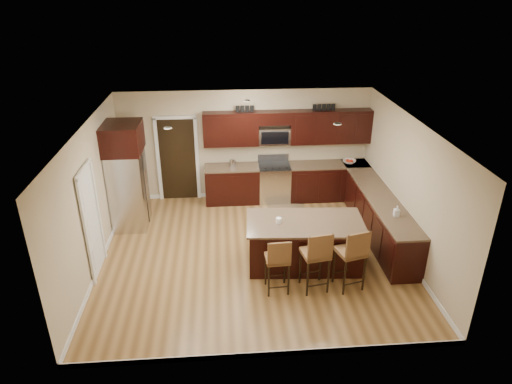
{
  "coord_description": "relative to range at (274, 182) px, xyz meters",
  "views": [
    {
      "loc": [
        -0.57,
        -7.73,
        5.06
      ],
      "look_at": [
        0.07,
        0.4,
        1.2
      ],
      "focal_mm": 32.0,
      "sensor_mm": 36.0,
      "label": 1
    }
  ],
  "objects": [
    {
      "name": "pantry_door",
      "position": [
        -3.66,
        -2.75,
        0.55
      ],
      "size": [
        0.03,
        0.8,
        2.04
      ],
      "primitive_type": "cube",
      "color": "white",
      "rests_on": "floor"
    },
    {
      "name": "range",
      "position": [
        0.0,
        0.0,
        0.0
      ],
      "size": [
        0.76,
        0.64,
        1.11
      ],
      "color": "silver",
      "rests_on": "floor"
    },
    {
      "name": "floor",
      "position": [
        -0.68,
        -2.45,
        -0.47
      ],
      "size": [
        6.0,
        6.0,
        0.0
      ],
      "primitive_type": "plane",
      "color": "olive",
      "rests_on": "ground"
    },
    {
      "name": "doorway",
      "position": [
        -2.33,
        0.28,
        0.56
      ],
      "size": [
        0.85,
        0.03,
        2.06
      ],
      "primitive_type": "cube",
      "color": "black",
      "rests_on": "floor"
    },
    {
      "name": "base_cabinets",
      "position": [
        1.22,
        -1.01,
        -0.01
      ],
      "size": [
        4.02,
        3.96,
        0.92
      ],
      "color": "black",
      "rests_on": "floor"
    },
    {
      "name": "soap_bottle",
      "position": [
        2.02,
        -2.75,
        0.56
      ],
      "size": [
        0.1,
        0.1,
        0.21
      ],
      "primitive_type": "imported",
      "rotation": [
        0.0,
        0.0,
        -0.06
      ],
      "color": "#B2B2B2",
      "rests_on": "base_cabinets"
    },
    {
      "name": "ceiling",
      "position": [
        -0.68,
        -2.45,
        2.23
      ],
      "size": [
        6.0,
        6.0,
        0.0
      ],
      "primitive_type": "plane",
      "rotation": [
        3.14,
        0.0,
        0.0
      ],
      "color": "silver",
      "rests_on": "wall_back"
    },
    {
      "name": "upper_cabinets",
      "position": [
        0.36,
        0.13,
        1.37
      ],
      "size": [
        4.0,
        0.33,
        0.8
      ],
      "color": "black",
      "rests_on": "wall_back"
    },
    {
      "name": "letter_decor",
      "position": [
        0.22,
        0.13,
        1.82
      ],
      "size": [
        2.2,
        0.03,
        0.15
      ],
      "primitive_type": null,
      "color": "black",
      "rests_on": "upper_cabinets"
    },
    {
      "name": "wall_back",
      "position": [
        -0.68,
        0.3,
        0.88
      ],
      "size": [
        6.0,
        0.0,
        6.0
      ],
      "primitive_type": "plane",
      "rotation": [
        1.57,
        0.0,
        0.0
      ],
      "color": "#C0AF8B",
      "rests_on": "floor"
    },
    {
      "name": "wall_right",
      "position": [
        2.32,
        -2.45,
        0.88
      ],
      "size": [
        0.0,
        5.5,
        5.5
      ],
      "primitive_type": "plane",
      "rotation": [
        1.57,
        0.0,
        -1.57
      ],
      "color": "#C0AF8B",
      "rests_on": "floor"
    },
    {
      "name": "floor_mat",
      "position": [
        0.23,
        -0.55,
        -0.47
      ],
      "size": [
        0.96,
        0.72,
        0.01
      ],
      "primitive_type": "cube",
      "rotation": [
        0.0,
        0.0,
        -0.17
      ],
      "color": "brown",
      "rests_on": "floor"
    },
    {
      "name": "stool_mid",
      "position": [
        0.31,
        -3.69,
        0.28
      ],
      "size": [
        0.52,
        0.52,
        1.2
      ],
      "rotation": [
        0.0,
        0.0,
        0.17
      ],
      "color": "brown",
      "rests_on": "floor"
    },
    {
      "name": "fruit_bowl",
      "position": [
        1.85,
        -0.0,
        0.49
      ],
      "size": [
        0.42,
        0.42,
        0.08
      ],
      "primitive_type": "imported",
      "rotation": [
        0.0,
        0.0,
        -0.42
      ],
      "color": "silver",
      "rests_on": "base_cabinets"
    },
    {
      "name": "wall_left",
      "position": [
        -3.68,
        -2.45,
        0.88
      ],
      "size": [
        0.0,
        5.5,
        5.5
      ],
      "primitive_type": "plane",
      "rotation": [
        1.57,
        0.0,
        1.57
      ],
      "color": "#C0AF8B",
      "rests_on": "floor"
    },
    {
      "name": "refrigerator",
      "position": [
        -3.3,
        -1.02,
        0.74
      ],
      "size": [
        0.79,
        0.93,
        2.35
      ],
      "color": "silver",
      "rests_on": "floor"
    },
    {
      "name": "stool_left",
      "position": [
        -0.36,
        -3.68,
        0.2
      ],
      "size": [
        0.43,
        0.43,
        1.08
      ],
      "rotation": [
        0.0,
        0.0,
        0.06
      ],
      "color": "brown",
      "rests_on": "floor"
    },
    {
      "name": "canister_short",
      "position": [
        -0.98,
        -0.0,
        0.52
      ],
      "size": [
        0.11,
        0.11,
        0.15
      ],
      "primitive_type": "cylinder",
      "color": "silver",
      "rests_on": "base_cabinets"
    },
    {
      "name": "canister_tall",
      "position": [
        -1.02,
        -0.0,
        0.54
      ],
      "size": [
        0.12,
        0.12,
        0.18
      ],
      "primitive_type": "cylinder",
      "color": "silver",
      "rests_on": "base_cabinets"
    },
    {
      "name": "stool_right",
      "position": [
        0.94,
        -3.68,
        0.28
      ],
      "size": [
        0.55,
        0.55,
        1.21
      ],
      "rotation": [
        0.0,
        0.0,
        0.26
      ],
      "color": "brown",
      "rests_on": "floor"
    },
    {
      "name": "island_jar",
      "position": [
        -0.25,
        -2.84,
        0.5
      ],
      "size": [
        0.1,
        0.1,
        0.1
      ],
      "primitive_type": "cylinder",
      "color": "white",
      "rests_on": "island"
    },
    {
      "name": "island",
      "position": [
        0.25,
        -2.84,
        -0.04
      ],
      "size": [
        2.26,
        1.29,
        0.92
      ],
      "rotation": [
        0.0,
        0.0,
        -0.07
      ],
      "color": "black",
      "rests_on": "floor"
    },
    {
      "name": "microwave",
      "position": [
        0.0,
        0.15,
        1.15
      ],
      "size": [
        0.76,
        0.31,
        0.4
      ],
      "primitive_type": "cube",
      "color": "silver",
      "rests_on": "upper_cabinets"
    }
  ]
}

